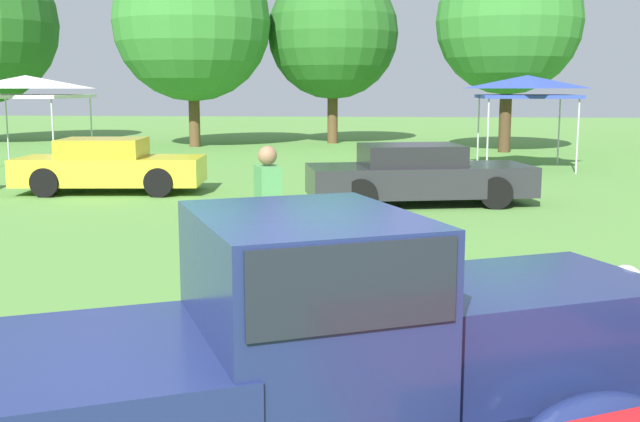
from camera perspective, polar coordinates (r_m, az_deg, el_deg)
The scene contains 9 objects.
feature_pickup_truck at distance 4.16m, azimuth -2.21°, elevation -11.61°, with size 4.76×3.24×1.70m.
show_car_yellow at distance 17.98m, azimuth -15.39°, elevation 3.23°, with size 4.25×2.08×1.22m.
show_car_charcoal at distance 15.64m, azimuth 7.27°, elevation 2.65°, with size 4.74×2.64×1.22m.
spectator_between_cars at distance 8.90m, azimuth -3.88°, elevation -0.14°, with size 0.38×0.46×1.69m.
canopy_tent_left_field at distance 24.30m, azimuth -21.00°, elevation 8.72°, with size 3.05×3.05×2.71m.
canopy_tent_center_field at distance 23.27m, azimuth 15.12°, elevation 9.01°, with size 2.71×2.71×2.71m.
treeline_mid_left at distance 31.53m, azimuth -9.49°, elevation 13.66°, with size 6.21×6.21×8.02m.
treeline_center at distance 33.06m, azimuth 0.96°, elevation 13.04°, with size 5.48×5.48×7.36m.
treeline_mid_right at distance 29.22m, azimuth 13.84°, elevation 13.49°, with size 5.22×5.22×7.32m.
Camera 1 is at (0.64, -3.43, 2.34)m, focal length 43.10 mm.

